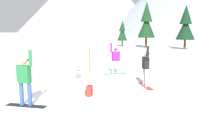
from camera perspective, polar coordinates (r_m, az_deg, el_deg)
The scene contains 10 objects.
ground_plane at distance 9.72m, azimuth -15.48°, elevation -8.04°, with size 800.00×800.00×0.00m, color white.
snowboarder_foreground at distance 8.46m, azimuth -21.35°, elevation -4.01°, with size 1.54×0.59×2.02m.
snowboarder_midground at distance 10.88m, azimuth 8.55°, elevation -1.12°, with size 1.17×1.45×1.98m.
snowboarder_background at distance 13.92m, azimuth 0.82°, elevation 0.94°, with size 1.28×1.21×1.96m.
backpack_red at distance 9.32m, azimuth -5.87°, elevation -7.09°, with size 0.31×0.35×0.47m.
backpack_grey at distance 12.91m, azimuth -8.64°, elevation -2.89°, with size 0.38×0.38×0.47m.
trail_marker_pole at distance 13.86m, azimuth -5.72°, elevation 0.58°, with size 0.06×0.06×1.70m, color orange.
pine_tree_short at distance 37.16m, azimuth 8.79°, elevation 10.12°, with size 2.86×2.86×7.41m.
pine_tree_slender at distance 34.92m, azimuth 18.27°, elevation 9.16°, with size 2.78×2.78×6.52m.
pine_tree_twin at distance 39.98m, azimuth 2.64°, elevation 7.91°, with size 1.81×1.81×4.67m.
Camera 1 is at (6.10, -7.09, 2.65)m, focal length 35.83 mm.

